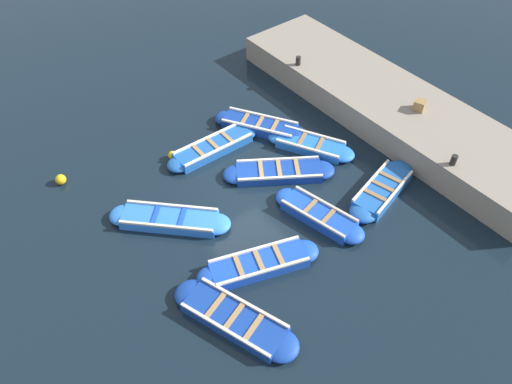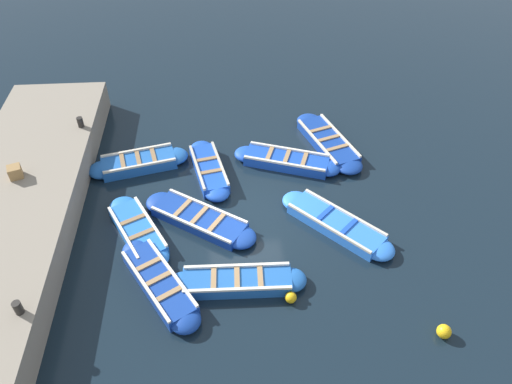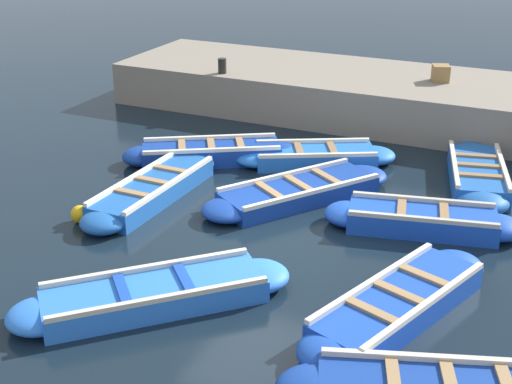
# 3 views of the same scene
# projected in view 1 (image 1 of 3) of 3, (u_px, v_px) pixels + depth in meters

# --- Properties ---
(ground_plane) EXTENTS (120.00, 120.00, 0.00)m
(ground_plane) POSITION_uv_depth(u_px,v_px,m) (249.00, 196.00, 16.24)
(ground_plane) COLOR black
(boat_outer_right) EXTENTS (3.64, 2.86, 0.36)m
(boat_outer_right) POSITION_uv_depth(u_px,v_px,m) (279.00, 172.00, 16.80)
(boat_outer_right) COLOR navy
(boat_outer_right) RESTS_ON ground
(boat_inner_gap) EXTENTS (2.25, 3.24, 0.38)m
(boat_inner_gap) POSITION_uv_depth(u_px,v_px,m) (311.00, 145.00, 17.74)
(boat_inner_gap) COLOR blue
(boat_inner_gap) RESTS_ON ground
(boat_mid_row) EXTENTS (1.46, 3.26, 0.41)m
(boat_mid_row) POSITION_uv_depth(u_px,v_px,m) (319.00, 215.00, 15.44)
(boat_mid_row) COLOR #1947B7
(boat_mid_row) RESTS_ON ground
(boat_far_corner) EXTENTS (2.52, 3.44, 0.42)m
(boat_far_corner) POSITION_uv_depth(u_px,v_px,m) (260.00, 126.00, 18.45)
(boat_far_corner) COLOR navy
(boat_far_corner) RESTS_ON ground
(boat_broadside) EXTENTS (3.68, 0.91, 0.39)m
(boat_broadside) POSITION_uv_depth(u_px,v_px,m) (213.00, 147.00, 17.63)
(boat_broadside) COLOR #1E59AD
(boat_broadside) RESTS_ON ground
(boat_end_of_row) EXTENTS (3.28, 3.31, 0.38)m
(boat_end_of_row) POSITION_uv_depth(u_px,v_px,m) (170.00, 220.00, 15.34)
(boat_end_of_row) COLOR blue
(boat_end_of_row) RESTS_ON ground
(boat_alongside) EXTENTS (3.70, 1.97, 0.40)m
(boat_alongside) POSITION_uv_depth(u_px,v_px,m) (259.00, 264.00, 14.17)
(boat_alongside) COLOR #1947B7
(boat_alongside) RESTS_ON ground
(boat_outer_left) EXTENTS (3.42, 1.63, 0.43)m
(boat_outer_left) POSITION_uv_depth(u_px,v_px,m) (382.00, 190.00, 16.16)
(boat_outer_left) COLOR #1E59AD
(boat_outer_left) RESTS_ON ground
(boat_centre) EXTENTS (2.12, 3.84, 0.38)m
(boat_centre) POSITION_uv_depth(u_px,v_px,m) (235.00, 319.00, 12.99)
(boat_centre) COLOR navy
(boat_centre) RESTS_ON ground
(quay_wall) EXTENTS (3.39, 13.19, 1.01)m
(quay_wall) POSITION_uv_depth(u_px,v_px,m) (389.00, 106.00, 18.74)
(quay_wall) COLOR gray
(quay_wall) RESTS_ON ground
(bollard_north) EXTENTS (0.20, 0.20, 0.35)m
(bollard_north) POSITION_uv_depth(u_px,v_px,m) (454.00, 160.00, 15.68)
(bollard_north) COLOR black
(bollard_north) RESTS_ON quay_wall
(bollard_mid_north) EXTENTS (0.20, 0.20, 0.35)m
(bollard_mid_north) POSITION_uv_depth(u_px,v_px,m) (298.00, 61.00, 19.66)
(bollard_mid_north) COLOR black
(bollard_mid_north) RESTS_ON quay_wall
(wooden_crate) EXTENTS (0.48, 0.48, 0.37)m
(wooden_crate) POSITION_uv_depth(u_px,v_px,m) (420.00, 105.00, 17.64)
(wooden_crate) COLOR olive
(wooden_crate) RESTS_ON quay_wall
(buoy_orange_near) EXTENTS (0.25, 0.25, 0.25)m
(buoy_orange_near) POSITION_uv_depth(u_px,v_px,m) (284.00, 197.00, 16.06)
(buoy_orange_near) COLOR #EAB214
(buoy_orange_near) RESTS_ON ground
(buoy_yellow_far) EXTENTS (0.30, 0.30, 0.30)m
(buoy_yellow_far) POSITION_uv_depth(u_px,v_px,m) (172.00, 155.00, 17.38)
(buoy_yellow_far) COLOR #EAB214
(buoy_yellow_far) RESTS_ON ground
(buoy_white_drifting) EXTENTS (0.35, 0.35, 0.35)m
(buoy_white_drifting) POSITION_uv_depth(u_px,v_px,m) (61.00, 179.00, 16.52)
(buoy_white_drifting) COLOR #EAB214
(buoy_white_drifting) RESTS_ON ground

